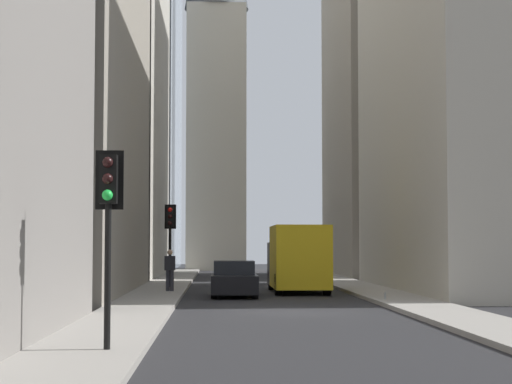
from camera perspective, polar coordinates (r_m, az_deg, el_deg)
ground_plane at (r=27.35m, az=1.87°, el=-7.66°), size 135.00×135.00×0.00m
sidewalk_right at (r=27.37m, az=-7.65°, el=-7.48°), size 90.00×2.20×0.14m
sidewalk_left at (r=28.05m, az=11.15°, el=-7.35°), size 90.00×2.20×0.14m
building_left_midfar at (r=41.46m, az=15.50°, el=8.07°), size 18.52×10.00×20.37m
building_left_far at (r=59.97m, az=9.81°, el=7.52°), size 14.31×10.50×26.65m
building_right_far at (r=58.45m, az=-11.03°, el=11.36°), size 19.00×10.50×33.70m
church_spire at (r=74.32m, az=-2.53°, el=10.06°), size 5.23×5.23×36.91m
delivery_truck at (r=38.59m, az=2.66°, el=-4.25°), size 6.46×2.25×2.84m
sedan_black at (r=35.30m, az=-1.42°, el=-5.62°), size 4.30×1.78×1.42m
traffic_light_foreground at (r=16.59m, az=-9.41°, el=-0.65°), size 0.43×0.52×3.65m
traffic_light_midblock at (r=40.35m, az=-5.50°, el=-2.19°), size 0.43×0.52×3.72m
pedestrian at (r=37.03m, az=-5.52°, el=-4.88°), size 0.26×0.44×1.70m
discarded_bottle at (r=31.74m, az=8.24°, el=-6.59°), size 0.07×0.07×0.27m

